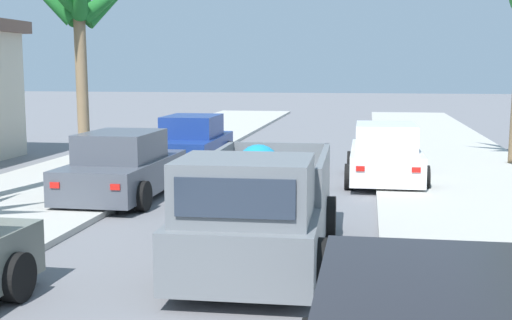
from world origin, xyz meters
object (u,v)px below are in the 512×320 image
palm_tree_left_fore (79,7)px  pickup_truck (259,213)px  car_left_near (385,155)px  car_right_mid (123,168)px  car_right_far (192,143)px

palm_tree_left_fore → pickup_truck: bearing=-54.0°
car_left_near → car_right_mid: same height
car_left_near → car_right_mid: (-5.94, -3.28, 0.00)m
pickup_truck → palm_tree_left_fore: 12.44m
car_left_near → car_right_mid: 6.79m
car_left_near → car_right_far: bearing=160.2°
car_left_near → car_right_far: 6.09m
pickup_truck → car_right_mid: size_ratio=1.23×
car_right_far → palm_tree_left_fore: size_ratio=0.73×
car_right_mid → car_right_far: bearing=87.8°
pickup_truck → car_right_mid: 6.06m
car_left_near → palm_tree_left_fore: palm_tree_left_fore is taller
pickup_truck → car_right_mid: (-3.88, 4.66, -0.08)m
car_left_near → car_right_mid: bearing=-151.1°
car_right_mid → car_left_near: bearing=28.9°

